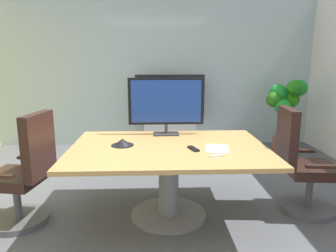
{
  "coord_description": "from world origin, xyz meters",
  "views": [
    {
      "loc": [
        -0.0,
        -2.96,
        1.57
      ],
      "look_at": [
        0.13,
        0.27,
        0.88
      ],
      "focal_mm": 33.82,
      "sensor_mm": 36.0,
      "label": 1
    }
  ],
  "objects": [
    {
      "name": "office_chair_right",
      "position": [
        1.5,
        0.07,
        0.46
      ],
      "size": [
        0.62,
        0.6,
        1.09
      ],
      "rotation": [
        0.0,
        0.0,
        1.47
      ],
      "color": "#4C4C51",
      "rests_on": "ground"
    },
    {
      "name": "wall_display_unit",
      "position": [
        0.26,
        2.54,
        0.44
      ],
      "size": [
        1.2,
        0.36,
        1.31
      ],
      "color": "#B7BABC",
      "rests_on": "ground"
    },
    {
      "name": "tv_monitor",
      "position": [
        0.13,
        0.52,
        1.09
      ],
      "size": [
        0.84,
        0.18,
        0.64
      ],
      "color": "#333338",
      "rests_on": "conference_table"
    },
    {
      "name": "wall_back_glass_partition",
      "position": [
        0.0,
        2.89,
        1.32
      ],
      "size": [
        5.85,
        0.1,
        2.63
      ],
      "primitive_type": "cube",
      "color": "#9EB2B7",
      "rests_on": "ground"
    },
    {
      "name": "paper_notepad",
      "position": [
        0.58,
        -0.1,
        0.74
      ],
      "size": [
        0.26,
        0.33,
        0.01
      ],
      "primitive_type": "cube",
      "rotation": [
        0.0,
        0.0,
        -0.16
      ],
      "color": "white",
      "rests_on": "conference_table"
    },
    {
      "name": "office_chair_left",
      "position": [
        -1.24,
        -0.08,
        0.46
      ],
      "size": [
        0.63,
        0.61,
        1.09
      ],
      "rotation": [
        0.0,
        0.0,
        -1.74
      ],
      "color": "#4C4C51",
      "rests_on": "ground"
    },
    {
      "name": "potted_plant",
      "position": [
        2.14,
        2.1,
        0.79
      ],
      "size": [
        0.65,
        0.53,
        1.25
      ],
      "color": "brown",
      "rests_on": "ground"
    },
    {
      "name": "conference_phone",
      "position": [
        -0.32,
        0.06,
        0.76
      ],
      "size": [
        0.22,
        0.22,
        0.07
      ],
      "color": "black",
      "rests_on": "conference_table"
    },
    {
      "name": "remote_control",
      "position": [
        0.36,
        -0.11,
        0.74
      ],
      "size": [
        0.1,
        0.18,
        0.02
      ],
      "primitive_type": "cube",
      "rotation": [
        0.0,
        0.0,
        0.33
      ],
      "color": "black",
      "rests_on": "conference_table"
    },
    {
      "name": "whiteboard_marker",
      "position": [
        0.54,
        -0.35,
        0.74
      ],
      "size": [
        0.13,
        0.05,
        0.02
      ],
      "primitive_type": "cube",
      "rotation": [
        0.0,
        0.0,
        0.24
      ],
      "color": "silver",
      "rests_on": "conference_table"
    },
    {
      "name": "ground_plane",
      "position": [
        0.0,
        0.0,
        0.0
      ],
      "size": [
        6.85,
        6.85,
        0.0
      ],
      "primitive_type": "plane",
      "color": "#515459"
    },
    {
      "name": "conference_table",
      "position": [
        0.13,
        0.02,
        0.56
      ],
      "size": [
        1.9,
        1.36,
        0.73
      ],
      "color": "#B2894C",
      "rests_on": "ground"
    }
  ]
}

